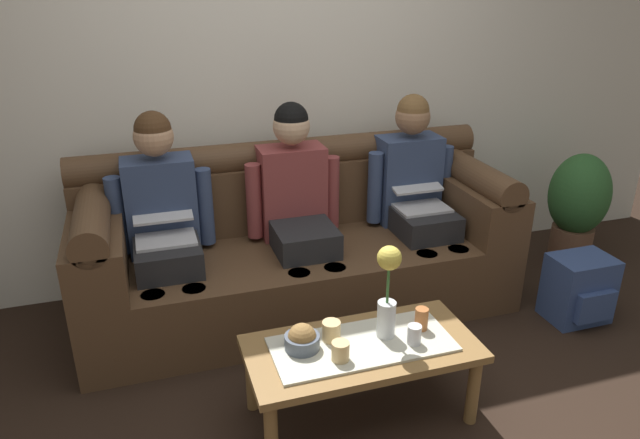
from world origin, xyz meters
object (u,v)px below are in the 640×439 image
Objects in this scene: person_left at (163,218)px; snack_bowl at (302,339)px; person_middle at (297,203)px; coffee_table at (362,354)px; backpack_right at (579,289)px; flower_vase at (388,289)px; cup_far_center at (331,331)px; cup_near_left at (340,351)px; potted_plant at (578,204)px; person_right at (415,190)px; cup_near_right at (414,335)px; cup_far_left at (421,319)px; couch at (298,248)px.

person_left reaches higher than snack_bowl.
person_middle is 1.20× the size of coffee_table.
flower_vase is at bearing -165.69° from backpack_right.
cup_far_center reaches higher than coffee_table.
cup_near_left is 0.11× the size of potted_plant.
cup_near_right is (-0.53, -1.11, -0.23)m from person_right.
cup_far_left is (0.41, -0.04, 0.01)m from cup_far_center.
coffee_table is 12.21× the size of cup_near_left.
snack_bowl is (-0.26, 0.04, 0.10)m from coffee_table.
person_left reaches higher than cup_near_left.
person_right is 14.64× the size of cup_near_left.
backpack_right is (2.25, -0.66, -0.47)m from person_left.
potted_plant is (1.75, 1.08, -0.00)m from cup_near_right.
flower_vase is 5.24× the size of cup_near_left.
couch reaches higher than cup_far_left.
person_right is 13.66× the size of cup_far_center.
person_middle is at bearing 179.94° from person_right.
person_right reaches higher than potted_plant.
coffee_table is at bearing -175.28° from cup_far_left.
person_middle reaches higher than cup_far_center.
person_left is 1.57× the size of potted_plant.
cup_near_right is at bearing -79.00° from person_middle.
coffee_table is 0.32m from flower_vase.
person_left is at bearing -180.00° from person_right.
person_left reaches higher than flower_vase.
person_left is 2.72m from potted_plant.
person_middle is 8.04× the size of snack_bowl.
snack_bowl is at bearing 166.79° from cup_near_right.
potted_plant is (1.97, 1.01, 0.10)m from coffee_table.
cup_far_left is 0.27× the size of backpack_right.
couch reaches higher than flower_vase.
coffee_table is 0.18m from cup_near_left.
backpack_right is (0.75, -0.66, -0.47)m from person_right.
person_left is 1.47m from cup_far_left.
coffee_table is (0.00, -1.04, -0.33)m from person_middle.
couch reaches higher than coffee_table.
potted_plant reaches higher than backpack_right.
cup_near_right is 0.84× the size of cup_far_left.
person_right reaches higher than couch.
cup_far_left is (1.04, -1.01, -0.22)m from person_left.
cup_far_left is (0.30, -1.02, 0.07)m from couch.
flower_vase is 0.25m from cup_far_left.
person_left is at bearing 179.40° from potted_plant.
couch reaches higher than cup_near_right.
person_right is 1.44m from cup_near_left.
snack_bowl is at bearing -169.30° from backpack_right.
person_middle is 1.02m from flower_vase.
backpack_right is 0.50× the size of potted_plant.
backpack_right is (1.76, 0.33, -0.24)m from snack_bowl.
coffee_table is 2.21m from potted_plant.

